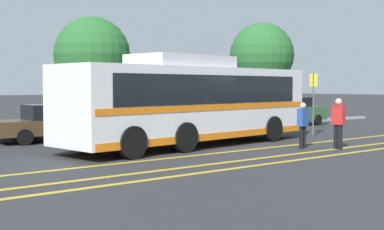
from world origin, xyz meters
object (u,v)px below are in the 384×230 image
Objects in this scene: tree_0 at (262,55)px; pedestrian_0 at (338,120)px; pedestrian_1 at (303,123)px; transit_bus at (192,101)px; parked_car_2 at (191,116)px; tree_2 at (92,55)px; parked_car_3 at (290,112)px; parked_car_1 at (54,123)px; bus_stop_sign at (313,97)px.

pedestrian_0 is at bearing -125.30° from tree_0.
pedestrian_0 is 1.10× the size of pedestrian_1.
transit_bus is 5.40m from parked_car_2.
transit_bus is 1.99× the size of tree_2.
transit_bus reaches higher than pedestrian_0.
parked_car_3 is at bearing 105.53° from transit_bus.
pedestrian_0 is (3.26, -4.02, -0.63)m from transit_bus.
parked_car_2 is at bearing 89.37° from parked_car_1.
tree_2 is at bearing -89.21° from pedestrian_1.
transit_bus is at bearing -59.38° from pedestrian_1.
parked_car_3 is 6.39m from bus_stop_sign.
parked_car_2 is at bearing -159.30° from tree_0.
bus_stop_sign is 10.96m from tree_2.
tree_0 is (14.33, 2.39, 3.30)m from parked_car_1.
parked_car_3 is (10.36, 4.26, -0.86)m from transit_bus.
parked_car_2 is 8.18m from pedestrian_0.
tree_2 is (-1.87, 11.70, 2.81)m from pedestrian_1.
transit_bus is 2.29× the size of parked_car_1.
parked_car_2 is (6.55, -0.54, 0.04)m from parked_car_1.
pedestrian_1 reaches higher than parked_car_3.
parked_car_3 is 1.71× the size of bus_stop_sign.
parked_car_2 is 0.80× the size of tree_0.
tree_0 is (4.84, 7.65, 2.29)m from bus_stop_sign.
tree_2 is at bearing -176.22° from pedestrian_0.
tree_0 is at bearing 111.95° from parked_car_2.
transit_bus is 6.31m from bus_stop_sign.
parked_car_1 is at bearing -170.51° from tree_0.
parked_car_1 is 0.82× the size of tree_0.
parked_car_1 is 0.87× the size of tree_2.
tree_2 reaches higher than pedestrian_0.
pedestrian_1 is 0.27× the size of tree_0.
tree_0 is at bearing -16.93° from parked_car_3.
transit_bus reaches higher than pedestrian_1.
parked_car_1 is at bearing -134.41° from tree_2.
parked_car_2 is 1.01× the size of parked_car_3.
bus_stop_sign is (9.49, -5.26, 1.00)m from parked_car_1.
parked_car_1 is (-3.21, 4.70, -0.91)m from transit_bus.
parked_car_1 is 9.66m from pedestrian_1.
parked_car_3 is 0.84× the size of tree_2.
pedestrian_0 is 0.30× the size of tree_0.
parked_car_3 is 10.77m from pedestrian_1.
parked_car_2 is 7.02m from parked_car_3.
pedestrian_0 is (-0.09, -8.17, 0.24)m from parked_car_2.
parked_car_1 is 1.02× the size of parked_car_2.
parked_car_3 is at bearing 131.38° from pedestrian_0.
pedestrian_0 is at bearing 137.49° from parked_car_3.
parked_car_3 is at bearing 92.15° from parked_car_2.
bus_stop_sign is 0.49× the size of tree_2.
transit_bus reaches higher than bus_stop_sign.
pedestrian_1 is 0.58× the size of bus_stop_sign.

